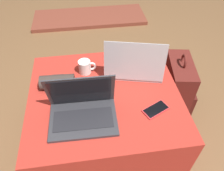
% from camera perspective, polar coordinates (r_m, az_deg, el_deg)
% --- Properties ---
extents(ground_plane, '(14.00, 14.00, 0.00)m').
position_cam_1_polar(ground_plane, '(1.64, -1.63, -12.86)').
color(ground_plane, brown).
extents(ottoman, '(0.88, 0.80, 0.45)m').
position_cam_1_polar(ottoman, '(1.45, -1.81, -8.09)').
color(ottoman, maroon).
rests_on(ottoman, ground_plane).
extents(laptop_near, '(0.35, 0.25, 0.25)m').
position_cam_1_polar(laptop_near, '(1.14, -7.71, -6.24)').
color(laptop_near, '#333338').
rests_on(laptop_near, ottoman).
extents(laptop_far, '(0.40, 0.32, 0.26)m').
position_cam_1_polar(laptop_far, '(1.38, 5.72, 5.15)').
color(laptop_far, '#B7B7BC').
rests_on(laptop_far, ottoman).
extents(cell_phone, '(0.16, 0.13, 0.01)m').
position_cam_1_polar(cell_phone, '(1.22, 11.37, -6.14)').
color(cell_phone, red).
rests_on(cell_phone, ottoman).
extents(backpack, '(0.25, 0.37, 0.51)m').
position_cam_1_polar(backpack, '(1.72, 16.69, -0.56)').
color(backpack, '#5B1E19').
rests_on(backpack, ground_plane).
extents(wrist_brace, '(0.20, 0.11, 0.08)m').
position_cam_1_polar(wrist_brace, '(1.32, -14.05, 0.93)').
color(wrist_brace, '#3D332D').
rests_on(wrist_brace, ottoman).
extents(coffee_mug, '(0.11, 0.08, 0.09)m').
position_cam_1_polar(coffee_mug, '(1.39, -6.99, 4.87)').
color(coffee_mug, white).
rests_on(coffee_mug, ottoman).
extents(fireplace_hearth, '(1.40, 0.50, 0.04)m').
position_cam_1_polar(fireplace_hearth, '(2.94, -5.89, 17.26)').
color(fireplace_hearth, brown).
rests_on(fireplace_hearth, ground_plane).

